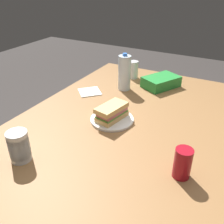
# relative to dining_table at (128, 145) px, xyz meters

# --- Properties ---
(dining_table) EXTENTS (1.70, 1.16, 0.78)m
(dining_table) POSITION_rel_dining_table_xyz_m (0.00, 0.00, 0.00)
(dining_table) COLOR olive
(dining_table) RESTS_ON ground_plane
(paper_plate) EXTENTS (0.22, 0.22, 0.01)m
(paper_plate) POSITION_rel_dining_table_xyz_m (-0.05, -0.12, 0.09)
(paper_plate) COLOR white
(paper_plate) RESTS_ON dining_table
(sandwich) EXTENTS (0.20, 0.12, 0.08)m
(sandwich) POSITION_rel_dining_table_xyz_m (-0.05, -0.12, 0.13)
(sandwich) COLOR #DBB26B
(sandwich) RESTS_ON paper_plate
(soda_can_red) EXTENTS (0.07, 0.07, 0.12)m
(soda_can_red) POSITION_rel_dining_table_xyz_m (0.18, 0.30, 0.14)
(soda_can_red) COLOR maroon
(soda_can_red) RESTS_ON dining_table
(chip_bag) EXTENTS (0.27, 0.24, 0.07)m
(chip_bag) POSITION_rel_dining_table_xyz_m (-0.58, -0.04, 0.12)
(chip_bag) COLOR #268C38
(chip_bag) RESTS_ON dining_table
(plastic_cup_stack) EXTENTS (0.08, 0.08, 0.13)m
(plastic_cup_stack) POSITION_rel_dining_table_xyz_m (0.39, -0.30, 0.15)
(plastic_cup_stack) COLOR silver
(plastic_cup_stack) RESTS_ON dining_table
(water_bottle_spare) EXTENTS (0.08, 0.08, 0.24)m
(water_bottle_spare) POSITION_rel_dining_table_xyz_m (-0.44, -0.24, 0.19)
(water_bottle_spare) COLOR silver
(water_bottle_spare) RESTS_ON dining_table
(soda_can_silver) EXTENTS (0.07, 0.07, 0.12)m
(soda_can_silver) POSITION_rel_dining_table_xyz_m (-0.65, -0.27, 0.14)
(soda_can_silver) COLOR silver
(soda_can_silver) RESTS_ON dining_table
(paper_napkin) EXTENTS (0.18, 0.18, 0.01)m
(paper_napkin) POSITION_rel_dining_table_xyz_m (-0.29, -0.41, 0.08)
(paper_napkin) COLOR white
(paper_napkin) RESTS_ON dining_table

